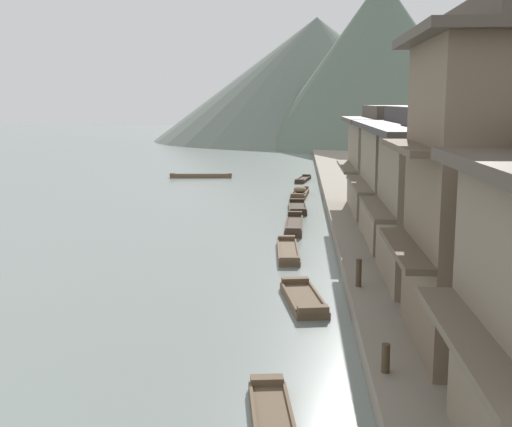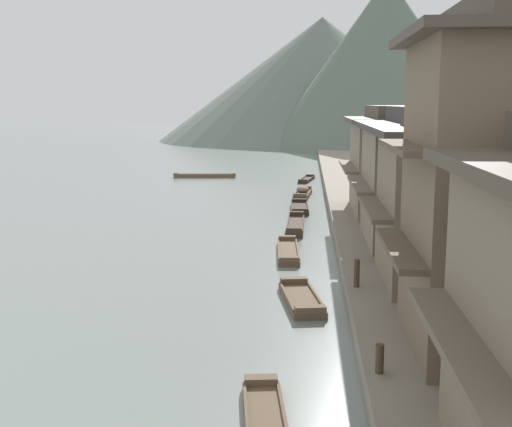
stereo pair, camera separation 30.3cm
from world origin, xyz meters
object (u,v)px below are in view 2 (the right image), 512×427
house_waterfront_second (508,183)px  mooring_post_dock_mid (357,273)px  boat_midriver_upstream (265,421)px  house_waterfront_narrow (431,177)px  boat_moored_far (307,180)px  house_waterfront_far (392,160)px  mooring_post_dock_near (380,359)px  boat_moored_nearest (300,208)px  boat_moored_second (303,193)px  boat_crossing_west (295,226)px  house_waterfront_tall (448,198)px  boat_midriver_drifting (205,176)px  boat_moored_third (288,252)px  boat_upstream_distant (301,299)px

house_waterfront_second → mooring_post_dock_mid: 7.51m
boat_midriver_upstream → house_waterfront_narrow: (6.46, 16.92, 3.53)m
boat_moored_far → house_waterfront_far: bearing=-76.4°
house_waterfront_second → house_waterfront_narrow: house_waterfront_second is taller
mooring_post_dock_near → boat_moored_nearest: bearing=94.5°
boat_moored_second → boat_crossing_west: size_ratio=0.86×
boat_moored_nearest → house_waterfront_tall: house_waterfront_tall is taller
boat_midriver_drifting → boat_crossing_west: 26.67m
boat_moored_third → house_waterfront_second: bearing=-66.1°
boat_moored_third → house_waterfront_tall: (5.77, -6.67, 3.53)m
house_waterfront_narrow → boat_moored_nearest: bearing=115.8°
boat_moored_second → boat_moored_third: (-0.54, -19.32, -0.14)m
boat_midriver_drifting → house_waterfront_far: (14.51, -22.56, 3.52)m
boat_upstream_distant → boat_crossing_west: (-0.47, 13.94, 0.03)m
boat_moored_far → house_waterfront_far: (4.94, -20.43, 3.53)m
house_waterfront_second → mooring_post_dock_near: 5.46m
house_waterfront_narrow → boat_midriver_upstream: bearing=-110.9°
boat_midriver_drifting → mooring_post_dock_near: mooring_post_dock_near is taller
house_waterfront_far → mooring_post_dock_mid: size_ratio=8.65×
boat_midriver_upstream → house_waterfront_far: (5.75, 25.57, 3.53)m
house_waterfront_far → boat_moored_far: bearing=103.6°
boat_upstream_distant → house_waterfront_second: house_waterfront_second is taller
house_waterfront_second → house_waterfront_tall: house_waterfront_second is taller
boat_moored_far → boat_crossing_west: 22.98m
house_waterfront_narrow → boat_upstream_distant: bearing=-126.3°
boat_midriver_upstream → house_waterfront_narrow: bearing=69.1°
boat_moored_third → boat_midriver_drifting: bearing=105.5°
boat_midriver_drifting → boat_midriver_upstream: (8.76, -48.13, -0.01)m
boat_midriver_upstream → house_waterfront_narrow: size_ratio=0.53×
boat_midriver_upstream → boat_crossing_west: 23.03m
house_waterfront_tall → house_waterfront_narrow: bearing=84.4°
boat_moored_second → house_waterfront_second: size_ratio=0.55×
boat_moored_third → boat_crossing_west: bearing=88.0°
boat_moored_far → boat_midriver_upstream: (-0.81, -46.00, -0.00)m
boat_midriver_upstream → house_waterfront_second: size_ratio=0.46×
boat_moored_nearest → house_waterfront_narrow: house_waterfront_narrow is taller
boat_upstream_distant → house_waterfront_narrow: size_ratio=0.54×
house_waterfront_narrow → house_waterfront_far: same height
boat_moored_third → house_waterfront_far: bearing=57.3°
boat_crossing_west → boat_midriver_upstream: bearing=-90.6°
boat_crossing_west → house_waterfront_tall: size_ratio=0.87×
boat_moored_far → house_waterfront_tall: house_waterfront_tall is taller
boat_moored_third → house_waterfront_tall: house_waterfront_tall is taller
boat_midriver_drifting → house_waterfront_narrow: bearing=-64.0°
boat_upstream_distant → mooring_post_dock_mid: 2.15m
boat_moored_third → boat_upstream_distant: (0.69, -7.54, 0.01)m
boat_midriver_drifting → boat_upstream_distant: bearing=-76.4°
house_waterfront_tall → mooring_post_dock_mid: (-3.18, -0.95, -2.52)m
boat_upstream_distant → mooring_post_dock_near: (1.90, -7.53, 0.86)m
house_waterfront_far → mooring_post_dock_near: (-3.16, -24.01, -2.64)m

